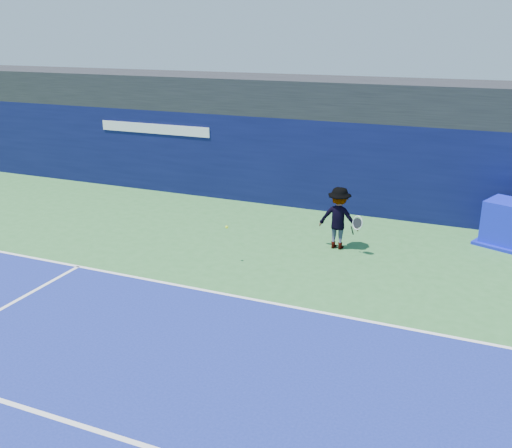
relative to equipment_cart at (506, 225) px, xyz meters
The scene contains 8 objects.
ground 10.34m from the equipment_cart, 119.29° to the right, with size 80.00×80.00×0.00m, color #326F34.
baseline 7.86m from the equipment_cart, 130.08° to the right, with size 24.00×0.10×0.01m, color white.
service_line 12.12m from the equipment_cart, 114.65° to the right, with size 24.00×0.10×0.01m, color white.
stadium_band 6.39m from the equipment_cart, 153.66° to the left, with size 36.00×3.00×1.20m, color black.
back_wall_assembly 5.35m from the equipment_cart, 163.47° to the left, with size 36.00×1.03×3.00m.
equipment_cart is the anchor object (origin of this frame).
tennis_player 4.77m from the equipment_cart, 153.80° to the right, with size 1.32×0.72×1.74m.
tennis_ball 7.90m from the equipment_cart, 147.57° to the right, with size 0.08×0.08×0.08m.
Camera 1 is at (4.42, -7.66, 5.78)m, focal length 40.00 mm.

